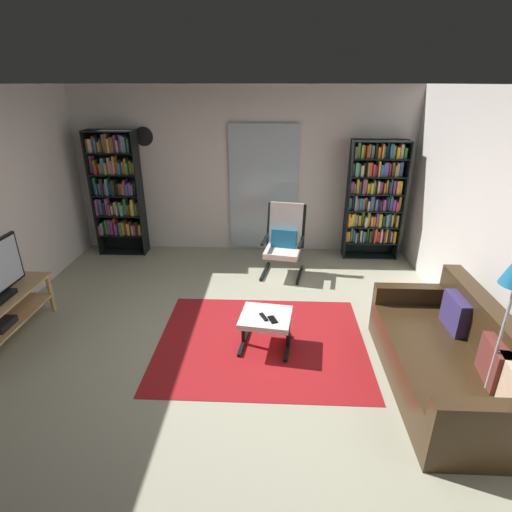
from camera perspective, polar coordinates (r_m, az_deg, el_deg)
ground_plane at (r=4.40m, az=-4.60°, el=-13.16°), size 7.02×7.02×0.00m
wall_back at (r=6.55m, az=-1.89°, el=11.85°), size 5.60×0.06×2.60m
glass_door_panel at (r=6.52m, az=1.09°, el=9.56°), size 1.10×0.01×2.00m
area_rug at (r=4.49m, az=0.76°, el=-12.11°), size 2.25×1.82×0.01m
tv_stand at (r=5.11m, az=-32.28°, el=-7.00°), size 0.43×1.35×0.51m
bookshelf_near_tv at (r=6.78m, az=-19.17°, el=8.86°), size 0.76×0.30×1.97m
bookshelf_near_sofa at (r=6.53m, az=16.46°, el=7.90°), size 0.84×0.30×1.85m
leather_sofa at (r=4.14m, az=25.99°, el=-13.20°), size 0.88×1.87×0.83m
lounge_armchair at (r=5.85m, az=4.03°, el=2.56°), size 0.67×0.74×1.02m
ottoman at (r=4.25m, az=1.38°, el=-9.19°), size 0.58×0.54×0.39m
tv_remote at (r=4.17m, az=1.09°, el=-8.64°), size 0.10×0.15×0.02m
cell_phone at (r=4.14m, az=2.38°, el=-9.01°), size 0.11×0.16×0.01m
wall_clock at (r=6.68m, az=-15.65°, el=16.05°), size 0.29×0.03×0.29m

